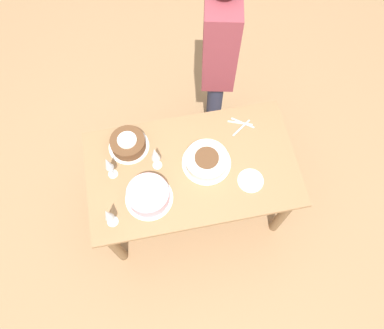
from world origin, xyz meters
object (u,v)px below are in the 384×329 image
object	(u,v)px
cake_front_chocolate	(128,143)
wine_glass_far	(108,164)
cake_back_decorated	(148,195)
wine_glass_extra	(108,215)
cake_center_white	(207,160)
person_cutting	(219,51)
wine_glass_near	(155,154)

from	to	relation	value
cake_front_chocolate	wine_glass_far	size ratio (longest dim) A/B	1.15
wine_glass_far	cake_back_decorated	bearing A→B (deg)	134.99
wine_glass_extra	cake_center_white	bearing A→B (deg)	-156.67
cake_center_white	person_cutting	xyz separation A→B (m)	(-0.23, -0.71, 0.17)
cake_front_chocolate	wine_glass_far	distance (m)	0.25
cake_back_decorated	wine_glass_extra	size ratio (longest dim) A/B	1.36
wine_glass_near	wine_glass_extra	world-z (taller)	wine_glass_near
cake_back_decorated	cake_center_white	bearing A→B (deg)	-157.10
cake_front_chocolate	cake_center_white	bearing A→B (deg)	155.86
cake_back_decorated	wine_glass_near	distance (m)	0.25
wine_glass_near	wine_glass_far	world-z (taller)	wine_glass_near
wine_glass_far	person_cutting	world-z (taller)	person_cutting
wine_glass_near	cake_back_decorated	bearing A→B (deg)	68.21
cake_front_chocolate	cake_back_decorated	size ratio (longest dim) A/B	0.90
cake_center_white	cake_front_chocolate	xyz separation A→B (m)	(0.48, -0.21, 0.01)
wine_glass_near	wine_glass_extra	distance (m)	0.45
cake_center_white	cake_front_chocolate	distance (m)	0.52
wine_glass_near	person_cutting	distance (m)	0.86
cake_back_decorated	wine_glass_near	bearing A→B (deg)	-111.79
wine_glass_near	person_cutting	world-z (taller)	person_cutting
wine_glass_near	wine_glass_extra	xyz separation A→B (m)	(0.32, 0.32, -0.02)
cake_front_chocolate	wine_glass_near	size ratio (longest dim) A/B	1.12
wine_glass_far	person_cutting	bearing A→B (deg)	-141.07
wine_glass_extra	wine_glass_near	bearing A→B (deg)	-135.49
cake_center_white	cake_back_decorated	distance (m)	0.43
wine_glass_near	person_cutting	xyz separation A→B (m)	(-0.54, -0.66, 0.05)
cake_center_white	cake_front_chocolate	world-z (taller)	cake_front_chocolate
cake_back_decorated	wine_glass_near	size ratio (longest dim) A/B	1.25
cake_front_chocolate	cake_back_decorated	xyz separation A→B (m)	(-0.08, 0.38, 0.01)
person_cutting	cake_center_white	bearing A→B (deg)	-5.02
cake_front_chocolate	wine_glass_extra	xyz separation A→B (m)	(0.16, 0.49, 0.10)
wine_glass_far	wine_glass_extra	bearing A→B (deg)	83.57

